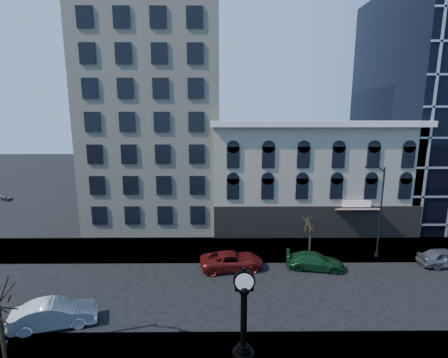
{
  "coord_description": "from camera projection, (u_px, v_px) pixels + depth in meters",
  "views": [
    {
      "loc": [
        1.75,
        -24.39,
        13.9
      ],
      "look_at": [
        2.0,
        4.0,
        8.0
      ],
      "focal_mm": 28.0,
      "sensor_mm": 36.0,
      "label": 1
    }
  ],
  "objects": [
    {
      "name": "ground",
      "position": [
        198.0,
        292.0,
        26.7
      ],
      "size": [
        160.0,
        160.0,
        0.0
      ],
      "primitive_type": "plane",
      "color": "black",
      "rests_on": "ground"
    },
    {
      "name": "sidewalk_far",
      "position": [
        203.0,
        249.0,
        34.52
      ],
      "size": [
        160.0,
        6.0,
        0.12
      ],
      "primitive_type": "cube",
      "color": "#9C998E",
      "rests_on": "ground"
    },
    {
      "name": "cream_tower",
      "position": [
        154.0,
        60.0,
        41.2
      ],
      "size": [
        15.9,
        15.4,
        42.5
      ],
      "color": "beige",
      "rests_on": "ground"
    },
    {
      "name": "victorian_row",
      "position": [
        308.0,
        175.0,
        41.14
      ],
      "size": [
        22.6,
        11.19,
        12.5
      ],
      "color": "#9F9783",
      "rests_on": "ground"
    },
    {
      "name": "street_clock",
      "position": [
        244.0,
        317.0,
        19.11
      ],
      "size": [
        1.24,
        1.24,
        5.45
      ],
      "rotation": [
        0.0,
        0.0,
        0.01
      ],
      "color": "black",
      "rests_on": "sidewalk_near"
    },
    {
      "name": "street_lamp_far",
      "position": [
        377.0,
        187.0,
        31.07
      ],
      "size": [
        2.22,
        1.06,
        9.01
      ],
      "rotation": [
        0.0,
        0.0,
        3.51
      ],
      "color": "black",
      "rests_on": "sidewalk_far"
    },
    {
      "name": "bare_tree_far",
      "position": [
        311.0,
        220.0,
        33.47
      ],
      "size": [
        2.42,
        2.42,
        4.15
      ],
      "color": "#322619",
      "rests_on": "sidewalk_far"
    },
    {
      "name": "car_near_b",
      "position": [
        54.0,
        314.0,
        22.39
      ],
      "size": [
        5.49,
        3.24,
        1.71
      ],
      "primitive_type": "imported",
      "rotation": [
        0.0,
        0.0,
        1.87
      ],
      "color": "silver",
      "rests_on": "ground"
    },
    {
      "name": "car_far_a",
      "position": [
        232.0,
        261.0,
        30.35
      ],
      "size": [
        5.85,
        3.38,
        1.53
      ],
      "primitive_type": "imported",
      "rotation": [
        0.0,
        0.0,
        1.73
      ],
      "color": "maroon",
      "rests_on": "ground"
    },
    {
      "name": "car_far_b",
      "position": [
        315.0,
        261.0,
        30.39
      ],
      "size": [
        5.21,
        2.86,
        1.43
      ],
      "primitive_type": "imported",
      "rotation": [
        0.0,
        0.0,
        1.39
      ],
      "color": "#143F1E",
      "rests_on": "ground"
    },
    {
      "name": "car_far_c",
      "position": [
        446.0,
        258.0,
        30.85
      ],
      "size": [
        4.73,
        2.02,
        1.6
      ],
      "primitive_type": "imported",
      "rotation": [
        0.0,
        0.0,
        1.6
      ],
      "color": "#595B60",
      "rests_on": "ground"
    }
  ]
}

